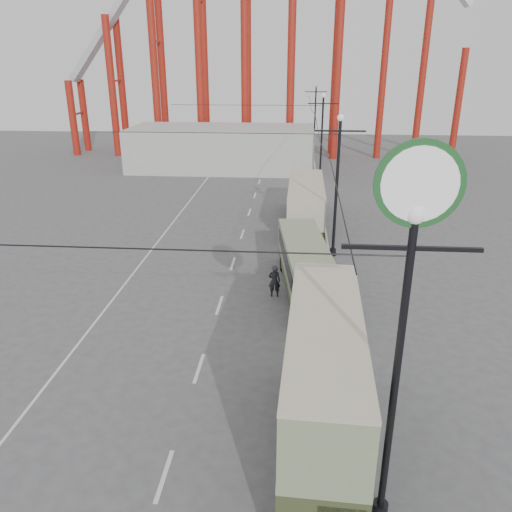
# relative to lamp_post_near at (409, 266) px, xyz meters

# --- Properties ---
(ground) EXTENTS (160.00, 160.00, 0.00)m
(ground) POSITION_rel_lamp_post_near_xyz_m (-5.60, 3.00, -7.86)
(ground) COLOR #4F4F52
(ground) RESTS_ON ground
(road_markings) EXTENTS (12.52, 120.00, 0.01)m
(road_markings) POSITION_rel_lamp_post_near_xyz_m (-6.46, 22.70, -7.86)
(road_markings) COLOR silver
(road_markings) RESTS_ON ground
(lamp_post_near) EXTENTS (3.20, 0.44, 10.80)m
(lamp_post_near) POSITION_rel_lamp_post_near_xyz_m (0.00, 0.00, 0.00)
(lamp_post_near) COLOR black
(lamp_post_near) RESTS_ON ground
(lamp_post_mid) EXTENTS (3.20, 0.44, 9.32)m
(lamp_post_mid) POSITION_rel_lamp_post_near_xyz_m (0.00, 21.00, -3.18)
(lamp_post_mid) COLOR black
(lamp_post_mid) RESTS_ON ground
(lamp_post_far) EXTENTS (3.20, 0.44, 9.32)m
(lamp_post_far) POSITION_rel_lamp_post_near_xyz_m (0.00, 43.00, -3.18)
(lamp_post_far) COLOR black
(lamp_post_far) RESTS_ON ground
(lamp_post_distant) EXTENTS (3.20, 0.44, 9.32)m
(lamp_post_distant) POSITION_rel_lamp_post_near_xyz_m (0.00, 65.00, -3.18)
(lamp_post_distant) COLOR black
(lamp_post_distant) RESTS_ON ground
(fairground_shed) EXTENTS (22.00, 10.00, 5.00)m
(fairground_shed) POSITION_rel_lamp_post_near_xyz_m (-11.60, 50.00, -5.36)
(fairground_shed) COLOR #A8A8A3
(fairground_shed) RESTS_ON ground
(double_decker_bus) EXTENTS (2.69, 9.25, 4.92)m
(double_decker_bus) POSITION_rel_lamp_post_near_xyz_m (-1.63, 2.66, -5.10)
(double_decker_bus) COLOR #384022
(double_decker_bus) RESTS_ON ground
(single_decker_green) EXTENTS (3.42, 10.17, 2.82)m
(single_decker_green) POSITION_rel_lamp_post_near_xyz_m (-1.98, 15.21, -6.27)
(single_decker_green) COLOR gray
(single_decker_green) RESTS_ON ground
(single_decker_cream) EXTENTS (2.90, 10.95, 3.39)m
(single_decker_cream) POSITION_rel_lamp_post_near_xyz_m (-1.78, 27.88, -5.95)
(single_decker_cream) COLOR beige
(single_decker_cream) RESTS_ON ground
(pedestrian) EXTENTS (0.69, 0.46, 1.86)m
(pedestrian) POSITION_rel_lamp_post_near_xyz_m (-3.68, 14.35, -6.93)
(pedestrian) COLOR black
(pedestrian) RESTS_ON ground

